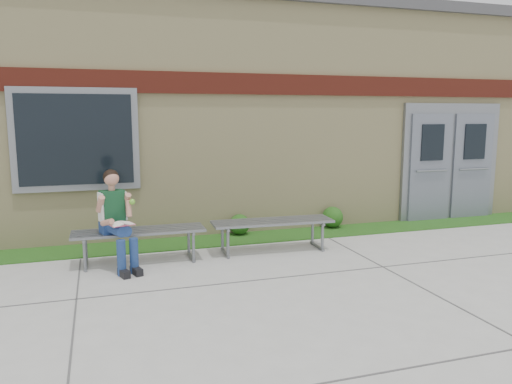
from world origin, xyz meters
name	(u,v)px	position (x,y,z in m)	size (l,w,h in m)	color
ground	(334,286)	(0.00, 0.00, 0.00)	(80.00, 80.00, 0.00)	#9E9E99
grass_strip	(266,237)	(0.00, 2.60, 0.01)	(16.00, 0.80, 0.02)	#1C4612
school_building	(218,114)	(0.00, 5.99, 2.10)	(16.20, 6.22, 4.20)	beige
bench_left	(139,237)	(-2.18, 1.75, 0.37)	(1.84, 0.53, 0.48)	slate
bench_right	(272,227)	(-0.18, 1.75, 0.37)	(1.88, 0.60, 0.48)	slate
girl	(117,217)	(-2.49, 1.55, 0.72)	(0.57, 0.83, 1.35)	navy
shrub_mid	(240,224)	(-0.40, 2.85, 0.20)	(0.35, 0.35, 0.35)	#1C4612
shrub_east	(332,217)	(1.39, 2.85, 0.21)	(0.39, 0.39, 0.39)	#1C4612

